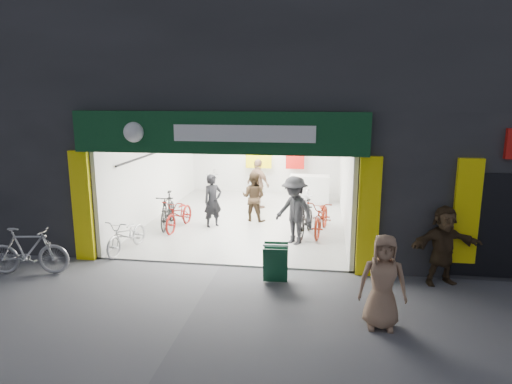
% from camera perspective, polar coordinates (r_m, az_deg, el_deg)
% --- Properties ---
extents(ground, '(60.00, 60.00, 0.00)m').
position_cam_1_polar(ground, '(10.62, -4.48, -9.16)').
color(ground, '#56565B').
rests_on(ground, ground).
extents(building, '(17.00, 10.27, 8.00)m').
position_cam_1_polar(building, '(14.69, 3.27, 13.94)').
color(building, '#232326').
rests_on(building, ground).
extents(bike_left_front, '(0.82, 1.71, 0.86)m').
position_cam_1_polar(bike_left_front, '(11.80, -15.82, -5.19)').
color(bike_left_front, '#A3A3A8').
rests_on(bike_left_front, ground).
extents(bike_left_midfront, '(0.69, 1.79, 1.05)m').
position_cam_1_polar(bike_left_midfront, '(13.60, -10.98, -2.25)').
color(bike_left_midfront, black).
rests_on(bike_left_midfront, ground).
extents(bike_left_midback, '(0.78, 1.80, 0.92)m').
position_cam_1_polar(bike_left_midback, '(13.35, -9.55, -2.74)').
color(bike_left_midback, maroon).
rests_on(bike_left_midback, ground).
extents(bike_left_back, '(0.78, 1.78, 1.04)m').
position_cam_1_polar(bike_left_back, '(17.30, -5.28, 0.99)').
color(bike_left_back, '#ABABAF').
rests_on(bike_left_back, ground).
extents(bike_right_front, '(0.76, 1.73, 1.00)m').
position_cam_1_polar(bike_right_front, '(12.61, 6.23, -3.33)').
color(bike_right_front, black).
rests_on(bike_right_front, ground).
extents(bike_right_mid, '(0.95, 2.01, 1.01)m').
position_cam_1_polar(bike_right_mid, '(12.86, 8.24, -3.06)').
color(bike_right_mid, maroon).
rests_on(bike_right_mid, ground).
extents(bike_right_back, '(0.62, 1.71, 1.01)m').
position_cam_1_polar(bike_right_back, '(13.85, 6.30, -1.92)').
color(bike_right_back, silver).
rests_on(bike_right_back, ground).
extents(parked_bike, '(1.82, 0.78, 1.06)m').
position_cam_1_polar(parked_bike, '(11.10, -26.61, -6.62)').
color(parked_bike, '#A1A2A6').
rests_on(parked_bike, ground).
extents(customer_a, '(0.68, 0.67, 1.59)m').
position_cam_1_polar(customer_a, '(13.33, -5.42, -1.17)').
color(customer_a, black).
rests_on(customer_a, ground).
extents(customer_b, '(0.85, 0.72, 1.54)m').
position_cam_1_polar(customer_b, '(13.92, -0.31, -0.65)').
color(customer_b, '#342617').
rests_on(customer_b, ground).
extents(customer_c, '(1.34, 1.24, 1.81)m').
position_cam_1_polar(customer_c, '(11.78, 4.82, -2.39)').
color(customer_c, black).
rests_on(customer_c, ground).
extents(customer_d, '(1.05, 0.95, 1.72)m').
position_cam_1_polar(customer_d, '(15.44, 0.26, 0.97)').
color(customer_d, '#83624C').
rests_on(customer_d, ground).
extents(pedestrian_near, '(0.81, 0.54, 1.62)m').
position_cam_1_polar(pedestrian_near, '(7.98, 15.56, -10.76)').
color(pedestrian_near, '#906D53').
rests_on(pedestrian_near, ground).
extents(pedestrian_far, '(1.62, 0.94, 1.66)m').
position_cam_1_polar(pedestrian_far, '(10.12, 22.35, -6.18)').
color(pedestrian_far, '#3E2D1C').
rests_on(pedestrian_far, ground).
extents(sandwich_board, '(0.53, 0.55, 0.78)m').
position_cam_1_polar(sandwich_board, '(9.61, 2.46, -8.72)').
color(sandwich_board, '#0E3822').
rests_on(sandwich_board, ground).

